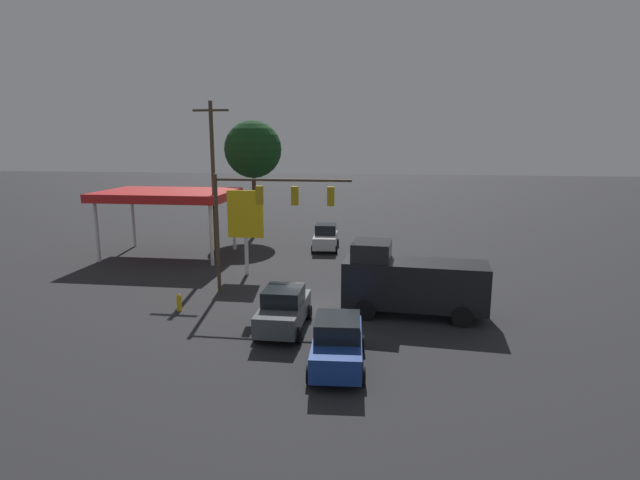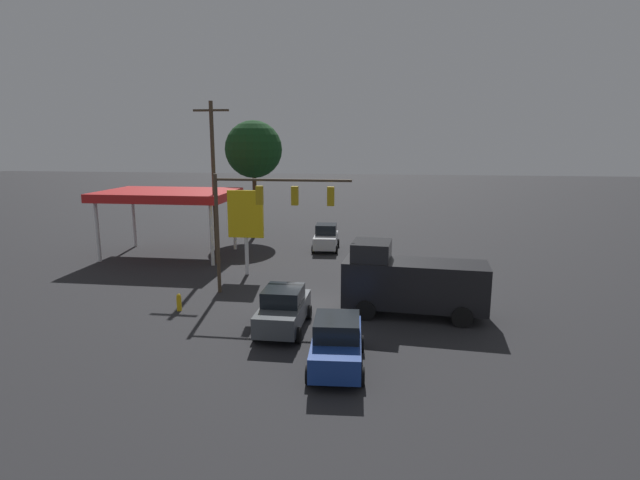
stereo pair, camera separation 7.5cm
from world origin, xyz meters
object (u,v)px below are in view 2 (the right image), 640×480
at_px(fire_hydrant, 179,302).
at_px(utility_pole, 214,180).
at_px(traffic_signal_assembly, 267,206).
at_px(price_sign, 246,217).
at_px(street_tree, 254,150).
at_px(sedan_waiting, 283,309).
at_px(sedan_far, 337,343).
at_px(delivery_truck, 411,282).
at_px(hatchback_crossing, 326,238).

bearing_deg(fire_hydrant, utility_pole, -81.88).
xyz_separation_m(traffic_signal_assembly, price_sign, (2.32, -3.89, -1.24)).
bearing_deg(fire_hydrant, street_tree, -85.76).
relative_size(sedan_waiting, street_tree, 0.44).
distance_m(street_tree, fire_hydrant, 21.62).
distance_m(sedan_far, street_tree, 28.17).
relative_size(utility_pole, street_tree, 1.08).
bearing_deg(traffic_signal_assembly, sedan_waiting, 110.91).
relative_size(utility_pole, delivery_truck, 1.56).
height_order(hatchback_crossing, sedan_waiting, hatchback_crossing).
xyz_separation_m(sedan_far, delivery_truck, (-2.95, -6.07, 0.74)).
relative_size(delivery_truck, fire_hydrant, 7.91).
bearing_deg(utility_pole, traffic_signal_assembly, 129.06).
height_order(price_sign, sedan_waiting, price_sign).
bearing_deg(traffic_signal_assembly, sedan_far, 118.99).
relative_size(street_tree, fire_hydrant, 11.43).
height_order(delivery_truck, street_tree, street_tree).
bearing_deg(utility_pole, sedan_waiting, 121.93).
height_order(sedan_far, delivery_truck, delivery_truck).
bearing_deg(sedan_far, delivery_truck, 150.58).
bearing_deg(fire_hydrant, delivery_truck, -175.43).
height_order(utility_pole, sedan_far, utility_pole).
height_order(price_sign, fire_hydrant, price_sign).
relative_size(sedan_waiting, delivery_truck, 0.63).
xyz_separation_m(hatchback_crossing, fire_hydrant, (5.54, 14.98, -0.51)).
distance_m(sedan_far, sedan_waiting, 4.41).
bearing_deg(street_tree, sedan_far, 111.32).
bearing_deg(sedan_waiting, delivery_truck, 114.73).
bearing_deg(fire_hydrant, price_sign, -101.64).
bearing_deg(fire_hydrant, sedan_far, 148.60).
distance_m(traffic_signal_assembly, hatchback_crossing, 12.50).
distance_m(sedan_far, delivery_truck, 6.78).
relative_size(traffic_signal_assembly, delivery_truck, 1.07).
relative_size(traffic_signal_assembly, sedan_far, 1.65).
xyz_separation_m(hatchback_crossing, street_tree, (7.05, -5.38, 6.60)).
bearing_deg(delivery_truck, traffic_signal_assembly, -12.61).
xyz_separation_m(traffic_signal_assembly, street_tree, (5.30, -17.11, 2.62)).
height_order(traffic_signal_assembly, fire_hydrant, traffic_signal_assembly).
xyz_separation_m(traffic_signal_assembly, utility_pole, (5.16, -6.35, 0.81)).
bearing_deg(street_tree, price_sign, 102.71).
bearing_deg(delivery_truck, street_tree, -51.93).
distance_m(price_sign, street_tree, 14.09).
relative_size(delivery_truck, street_tree, 0.69).
relative_size(utility_pole, price_sign, 2.04).
bearing_deg(price_sign, fire_hydrant, 78.36).
bearing_deg(fire_hydrant, sedan_waiting, 163.24).
height_order(utility_pole, street_tree, utility_pole).
xyz_separation_m(traffic_signal_assembly, sedan_waiting, (-1.90, 4.96, -3.97)).
height_order(sedan_far, street_tree, street_tree).
height_order(price_sign, street_tree, street_tree).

